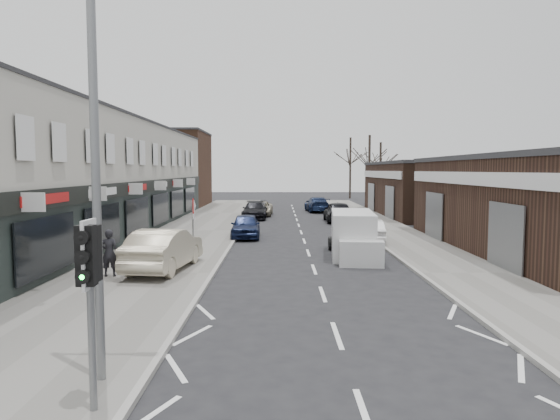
{
  "coord_description": "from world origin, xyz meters",
  "views": [
    {
      "loc": [
        -1.39,
        -9.79,
        4.0
      ],
      "look_at": [
        -1.37,
        7.54,
        2.6
      ],
      "focal_mm": 32.0,
      "sensor_mm": 36.0,
      "label": 1
    }
  ],
  "objects_px": {
    "pedestrian": "(109,253)",
    "traffic_light": "(89,270)",
    "parked_car_right_a": "(369,231)",
    "parked_car_right_b": "(338,212)",
    "parked_car_left_a": "(246,226)",
    "parked_car_left_b": "(255,210)",
    "warning_sign": "(194,211)",
    "street_lamp": "(104,135)",
    "white_van": "(353,235)",
    "parked_car_right_c": "(317,204)",
    "parked_car_left_c": "(260,208)",
    "sedan_on_pavement": "(164,249)"
  },
  "relations": [
    {
      "from": "sedan_on_pavement",
      "to": "parked_car_left_c",
      "type": "height_order",
      "value": "sedan_on_pavement"
    },
    {
      "from": "white_van",
      "to": "pedestrian",
      "type": "bearing_deg",
      "value": -147.88
    },
    {
      "from": "traffic_light",
      "to": "parked_car_right_b",
      "type": "bearing_deg",
      "value": 76.12
    },
    {
      "from": "white_van",
      "to": "parked_car_right_c",
      "type": "distance_m",
      "value": 24.69
    },
    {
      "from": "parked_car_left_b",
      "to": "street_lamp",
      "type": "bearing_deg",
      "value": -91.62
    },
    {
      "from": "warning_sign",
      "to": "pedestrian",
      "type": "distance_m",
      "value": 4.7
    },
    {
      "from": "pedestrian",
      "to": "parked_car_right_c",
      "type": "bearing_deg",
      "value": -112.29
    },
    {
      "from": "traffic_light",
      "to": "street_lamp",
      "type": "height_order",
      "value": "street_lamp"
    },
    {
      "from": "street_lamp",
      "to": "sedan_on_pavement",
      "type": "xyz_separation_m",
      "value": [
        -1.35,
        10.17,
        -3.69
      ]
    },
    {
      "from": "traffic_light",
      "to": "parked_car_left_a",
      "type": "bearing_deg",
      "value": 87.31
    },
    {
      "from": "street_lamp",
      "to": "pedestrian",
      "type": "xyz_separation_m",
      "value": [
        -3.07,
        8.97,
        -3.63
      ]
    },
    {
      "from": "street_lamp",
      "to": "parked_car_left_b",
      "type": "distance_m",
      "value": 31.88
    },
    {
      "from": "traffic_light",
      "to": "parked_car_right_a",
      "type": "xyz_separation_m",
      "value": [
        7.9,
        19.36,
        -1.77
      ]
    },
    {
      "from": "parked_car_right_a",
      "to": "traffic_light",
      "type": "bearing_deg",
      "value": 71.06
    },
    {
      "from": "white_van",
      "to": "parked_car_left_b",
      "type": "height_order",
      "value": "white_van"
    },
    {
      "from": "pedestrian",
      "to": "parked_car_right_a",
      "type": "bearing_deg",
      "value": -144.38
    },
    {
      "from": "street_lamp",
      "to": "sedan_on_pavement",
      "type": "height_order",
      "value": "street_lamp"
    },
    {
      "from": "parked_car_left_a",
      "to": "parked_car_left_b",
      "type": "height_order",
      "value": "parked_car_left_a"
    },
    {
      "from": "street_lamp",
      "to": "parked_car_left_c",
      "type": "xyz_separation_m",
      "value": [
        1.42,
        34.54,
        -3.99
      ]
    },
    {
      "from": "sedan_on_pavement",
      "to": "parked_car_left_a",
      "type": "height_order",
      "value": "sedan_on_pavement"
    },
    {
      "from": "street_lamp",
      "to": "white_van",
      "type": "bearing_deg",
      "value": 64.77
    },
    {
      "from": "pedestrian",
      "to": "traffic_light",
      "type": "bearing_deg",
      "value": 103.43
    },
    {
      "from": "traffic_light",
      "to": "pedestrian",
      "type": "distance_m",
      "value": 10.77
    },
    {
      "from": "warning_sign",
      "to": "sedan_on_pavement",
      "type": "bearing_deg",
      "value": -105.18
    },
    {
      "from": "parked_car_left_b",
      "to": "parked_car_left_c",
      "type": "relative_size",
      "value": 1.06
    },
    {
      "from": "parked_car_left_c",
      "to": "parked_car_right_c",
      "type": "distance_m",
      "value": 6.64
    },
    {
      "from": "pedestrian",
      "to": "parked_car_right_b",
      "type": "height_order",
      "value": "pedestrian"
    },
    {
      "from": "traffic_light",
      "to": "sedan_on_pavement",
      "type": "relative_size",
      "value": 0.63
    },
    {
      "from": "white_van",
      "to": "parked_car_right_b",
      "type": "height_order",
      "value": "white_van"
    },
    {
      "from": "parked_car_right_a",
      "to": "parked_car_right_b",
      "type": "relative_size",
      "value": 0.83
    },
    {
      "from": "white_van",
      "to": "sedan_on_pavement",
      "type": "height_order",
      "value": "white_van"
    },
    {
      "from": "warning_sign",
      "to": "white_van",
      "type": "distance_m",
      "value": 7.34
    },
    {
      "from": "warning_sign",
      "to": "parked_car_right_c",
      "type": "relative_size",
      "value": 0.55
    },
    {
      "from": "street_lamp",
      "to": "traffic_light",
      "type": "bearing_deg",
      "value": -84.12
    },
    {
      "from": "parked_car_right_c",
      "to": "white_van",
      "type": "bearing_deg",
      "value": 85.5
    },
    {
      "from": "white_van",
      "to": "parked_car_left_c",
      "type": "height_order",
      "value": "white_van"
    },
    {
      "from": "parked_car_right_b",
      "to": "street_lamp",
      "type": "bearing_deg",
      "value": 75.08
    },
    {
      "from": "street_lamp",
      "to": "pedestrian",
      "type": "height_order",
      "value": "street_lamp"
    },
    {
      "from": "traffic_light",
      "to": "parked_car_right_c",
      "type": "xyz_separation_m",
      "value": [
        6.6,
        39.75,
        -1.71
      ]
    },
    {
      "from": "parked_car_right_b",
      "to": "traffic_light",
      "type": "bearing_deg",
      "value": 75.87
    },
    {
      "from": "sedan_on_pavement",
      "to": "parked_car_left_a",
      "type": "bearing_deg",
      "value": -96.74
    },
    {
      "from": "traffic_light",
      "to": "parked_car_left_b",
      "type": "xyz_separation_m",
      "value": [
        1.0,
        32.84,
        -1.72
      ]
    },
    {
      "from": "street_lamp",
      "to": "parked_car_right_b",
      "type": "distance_m",
      "value": 30.27
    },
    {
      "from": "warning_sign",
      "to": "parked_car_left_a",
      "type": "relative_size",
      "value": 0.66
    },
    {
      "from": "warning_sign",
      "to": "parked_car_right_a",
      "type": "xyz_separation_m",
      "value": [
        8.66,
        5.34,
        -1.56
      ]
    },
    {
      "from": "street_lamp",
      "to": "parked_car_left_c",
      "type": "relative_size",
      "value": 1.76
    },
    {
      "from": "traffic_light",
      "to": "white_van",
      "type": "relative_size",
      "value": 0.57
    },
    {
      "from": "street_lamp",
      "to": "warning_sign",
      "type": "bearing_deg",
      "value": 92.84
    },
    {
      "from": "parked_car_left_c",
      "to": "parked_car_right_b",
      "type": "distance_m",
      "value": 8.27
    },
    {
      "from": "traffic_light",
      "to": "parked_car_right_c",
      "type": "relative_size",
      "value": 0.64
    }
  ]
}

